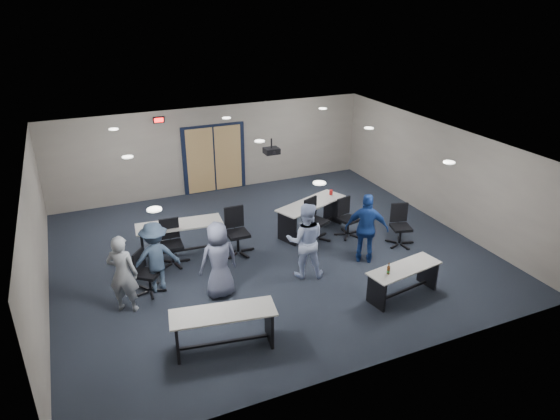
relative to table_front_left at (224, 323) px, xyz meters
name	(u,v)px	position (x,y,z in m)	size (l,w,h in m)	color
floor	(269,251)	(2.10, 3.00, -0.51)	(10.00, 10.00, 0.00)	black
back_wall	(213,149)	(2.10, 7.50, 0.84)	(10.00, 0.04, 2.70)	gray
front_wall	(375,301)	(2.10, -1.50, 0.84)	(10.00, 0.04, 2.70)	gray
left_wall	(36,240)	(-2.90, 3.00, 0.84)	(0.04, 9.00, 2.70)	gray
right_wall	(438,172)	(7.10, 3.00, 0.84)	(0.04, 9.00, 2.70)	gray
ceiling	(268,146)	(2.10, 3.00, 2.19)	(10.00, 9.00, 0.04)	silver
double_door	(214,159)	(2.10, 7.47, 0.54)	(2.00, 0.07, 2.20)	black
exit_sign	(159,120)	(0.50, 7.45, 1.94)	(0.32, 0.07, 0.18)	black
ceiling_projector	(272,151)	(2.40, 3.50, 1.89)	(0.35, 0.32, 0.37)	black
ceiling_can_lights	(264,144)	(2.10, 3.25, 2.16)	(6.24, 5.74, 0.02)	white
table_front_left	(224,323)	(0.00, 0.00, 0.00)	(1.94, 0.92, 0.75)	#A7A49D
table_front_right	(403,276)	(3.92, 0.09, -0.05)	(1.73, 0.81, 0.93)	#A7A49D
table_back_left	(180,234)	(0.10, 3.71, 0.05)	(2.08, 0.86, 0.82)	#A7A49D
table_back_right	(311,212)	(3.56, 3.60, 0.05)	(2.14, 1.37, 0.96)	#A7A49D
chair_back_a	(172,243)	(-0.18, 3.33, 0.03)	(0.68, 0.68, 1.08)	black
chair_back_b	(238,232)	(1.38, 3.22, 0.06)	(0.72, 0.72, 1.15)	black
chair_back_c	(317,220)	(3.47, 3.10, 0.03)	(0.69, 0.69, 1.10)	black
chair_back_d	(349,218)	(4.32, 2.97, -0.01)	(0.64, 0.64, 1.01)	black
chair_loose_left	(149,273)	(-0.90, 2.34, -0.04)	(0.60, 0.60, 0.96)	black
chair_loose_right	(401,226)	(5.26, 2.01, 0.01)	(0.66, 0.66, 1.05)	black
person_gray	(123,274)	(-1.44, 1.89, 0.31)	(0.60, 0.40, 1.65)	#90959D
person_plaid	(219,260)	(0.44, 1.66, 0.32)	(0.81, 0.53, 1.66)	slate
person_lightblue	(305,240)	(2.42, 1.65, 0.36)	(0.85, 0.66, 1.75)	#C0D2FF
person_navy	(367,229)	(4.01, 1.67, 0.33)	(0.99, 0.41, 1.70)	navy
person_back	(155,257)	(-0.72, 2.37, 0.27)	(1.02, 0.58, 1.58)	#374A64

